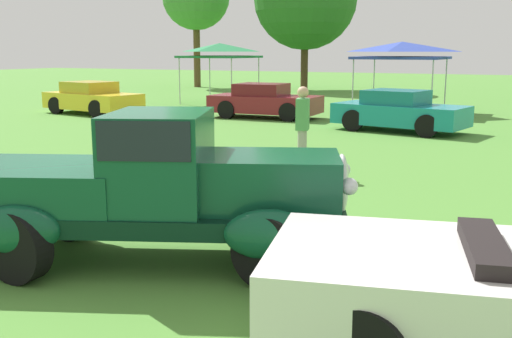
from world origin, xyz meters
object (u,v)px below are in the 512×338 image
object	(u,v)px
show_car_yellow	(91,98)
show_car_teal	(399,111)
spectator_between_cars	(302,127)
show_car_burgundy	(264,101)
canopy_tent_center_field	(402,49)
feature_pickup_truck	(154,187)
canopy_tent_left_field	(220,50)

from	to	relation	value
show_car_yellow	show_car_teal	xyz separation A→B (m)	(11.63, 0.12, -0.00)
show_car_yellow	spectator_between_cars	world-z (taller)	spectator_between_cars
show_car_yellow	show_car_burgundy	xyz separation A→B (m)	(6.46, 1.68, -0.00)
show_car_burgundy	show_car_teal	xyz separation A→B (m)	(5.17, -1.55, -0.00)
show_car_burgundy	canopy_tent_center_field	xyz separation A→B (m)	(3.88, 4.14, 1.83)
show_car_burgundy	canopy_tent_center_field	size ratio (longest dim) A/B	1.22
feature_pickup_truck	show_car_teal	world-z (taller)	feature_pickup_truck
spectator_between_cars	canopy_tent_center_field	bearing A→B (deg)	94.80
canopy_tent_left_field	show_car_yellow	bearing A→B (deg)	-106.33
feature_pickup_truck	canopy_tent_left_field	xyz separation A→B (m)	(-9.92, 18.90, 1.56)
feature_pickup_truck	canopy_tent_center_field	distance (m)	18.33
canopy_tent_center_field	show_car_burgundy	bearing A→B (deg)	-133.17
show_car_teal	spectator_between_cars	xyz separation A→B (m)	(-0.22, -7.10, 0.32)
show_car_teal	canopy_tent_center_field	bearing A→B (deg)	102.77
show_car_burgundy	canopy_tent_left_field	distance (m)	6.89
show_car_burgundy	canopy_tent_left_field	xyz separation A→B (m)	(-4.56, 4.83, 1.82)
show_car_burgundy	canopy_tent_center_field	distance (m)	5.96
show_car_teal	canopy_tent_left_field	size ratio (longest dim) A/B	1.37
show_car_burgundy	canopy_tent_left_field	bearing A→B (deg)	133.37
show_car_yellow	show_car_teal	bearing A→B (deg)	0.61
show_car_yellow	canopy_tent_left_field	distance (m)	7.02
show_car_burgundy	canopy_tent_left_field	world-z (taller)	canopy_tent_left_field
feature_pickup_truck	show_car_yellow	bearing A→B (deg)	133.65
show_car_burgundy	spectator_between_cars	xyz separation A→B (m)	(4.95, -8.65, 0.32)
spectator_between_cars	canopy_tent_left_field	bearing A→B (deg)	125.21
feature_pickup_truck	canopy_tent_left_field	bearing A→B (deg)	117.69
feature_pickup_truck	spectator_between_cars	bearing A→B (deg)	94.28
show_car_yellow	canopy_tent_left_field	size ratio (longest dim) A/B	1.42
show_car_teal	canopy_tent_center_field	distance (m)	6.11
feature_pickup_truck	canopy_tent_center_field	world-z (taller)	canopy_tent_center_field
show_car_yellow	feature_pickup_truck	bearing A→B (deg)	-46.35
show_car_burgundy	feature_pickup_truck	bearing A→B (deg)	-69.15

